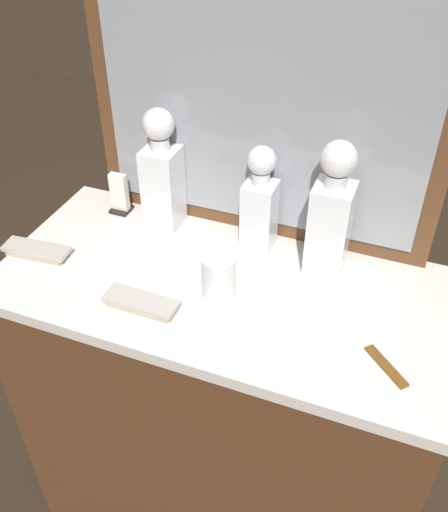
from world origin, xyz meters
TOP-DOWN VIEW (x-y plane):
  - ground_plane at (0.00, 0.00)m, footprint 6.00×6.00m
  - dresser at (0.00, 0.00)m, footprint 1.04×0.50m
  - dresser_mirror at (0.00, 0.23)m, footprint 0.83×0.03m
  - crystal_decanter_rear at (-0.23, 0.17)m, footprint 0.08×0.08m
  - crystal_decanter_far_left at (0.20, 0.14)m, footprint 0.09×0.09m
  - crystal_decanter_front at (0.02, 0.17)m, footprint 0.07×0.07m
  - crystal_tumbler_center at (0.00, -0.03)m, footprint 0.08×0.08m
  - silver_brush_left at (-0.14, -0.14)m, footprint 0.16×0.06m
  - silver_brush_right at (-0.45, -0.06)m, footprint 0.17×0.07m
  - tortoiseshell_comb at (0.38, -0.11)m, footprint 0.10×0.09m
  - napkin_holder at (-0.36, 0.18)m, footprint 0.05×0.05m

SIDE VIEW (x-z plane):
  - ground_plane at x=0.00m, z-range 0.00..0.00m
  - dresser at x=0.00m, z-range 0.00..0.94m
  - tortoiseshell_comb at x=0.38m, z-range 0.94..0.95m
  - silver_brush_left at x=-0.14m, z-range 0.94..0.97m
  - silver_brush_right at x=-0.45m, z-range 0.94..0.97m
  - crystal_tumbler_center at x=0.00m, z-range 0.94..1.04m
  - napkin_holder at x=-0.36m, z-range 0.93..1.04m
  - crystal_decanter_front at x=0.02m, z-range 0.92..1.18m
  - crystal_decanter_rear at x=-0.23m, z-range 0.91..1.22m
  - crystal_decanter_far_left at x=0.20m, z-range 0.91..1.23m
  - dresser_mirror at x=0.00m, z-range 0.94..1.59m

